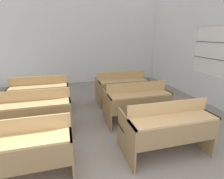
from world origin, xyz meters
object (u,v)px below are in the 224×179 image
(bench_front_right, at_px, (166,127))
(bench_second_left, at_px, (35,111))
(bench_front_left, at_px, (18,149))
(bench_third_left, at_px, (41,93))
(bench_third_right, at_px, (121,87))
(bench_second_right, at_px, (136,101))

(bench_front_right, distance_m, bench_second_left, 2.33)
(bench_front_left, bearing_deg, bench_second_left, 88.32)
(bench_second_left, bearing_deg, bench_front_right, -29.00)
(bench_second_left, bearing_deg, bench_third_left, 90.88)
(bench_front_left, bearing_deg, bench_third_right, 47.41)
(bench_second_right, bearing_deg, bench_third_left, 151.41)
(bench_front_left, relative_size, bench_second_right, 1.00)
(bench_second_left, xyz_separation_m, bench_second_right, (2.01, -0.01, 0.00))
(bench_third_right, bearing_deg, bench_second_right, -91.48)
(bench_front_right, bearing_deg, bench_second_right, 91.34)
(bench_front_left, distance_m, bench_front_right, 2.07)
(bench_front_left, height_order, bench_second_right, same)
(bench_second_right, height_order, bench_third_right, same)
(bench_second_left, bearing_deg, bench_front_left, -91.68)
(bench_front_right, height_order, bench_third_right, same)
(bench_second_right, bearing_deg, bench_third_right, 88.52)
(bench_third_left, relative_size, bench_third_right, 1.00)
(bench_front_right, relative_size, bench_third_left, 1.00)
(bench_third_right, bearing_deg, bench_second_left, -151.37)
(bench_second_right, height_order, bench_third_left, same)
(bench_second_right, bearing_deg, bench_front_left, -150.97)
(bench_second_left, relative_size, bench_third_right, 1.00)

